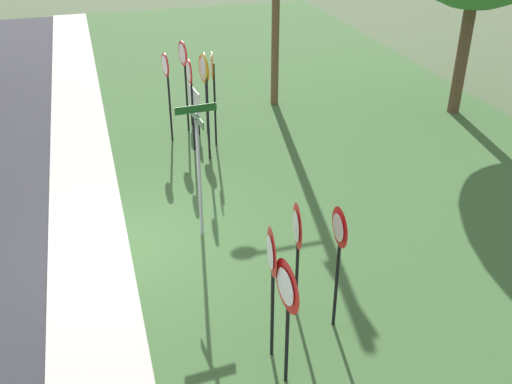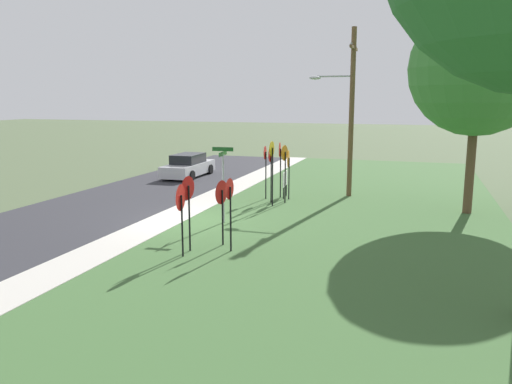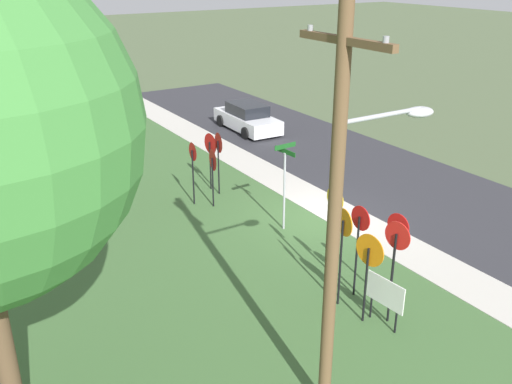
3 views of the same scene
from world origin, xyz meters
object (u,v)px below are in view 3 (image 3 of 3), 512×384
stop_sign_far_left (334,216)px  yield_sign_near_right (193,159)px  yield_sign_near_left (213,165)px  stop_sign_center_tall (343,237)px  stop_sign_near_left (396,241)px  utility_pole (342,203)px  stop_sign_near_right (369,259)px  parked_sedan_distant (247,118)px  stop_sign_far_center (359,233)px  stop_sign_far_right (396,251)px  notice_board (385,295)px  yield_sign_far_left (211,148)px  street_name_post (285,179)px  yield_sign_far_right (219,149)px

stop_sign_far_left → yield_sign_near_right: (6.86, 0.62, -0.35)m
yield_sign_near_left → stop_sign_center_tall: bearing=-173.0°
stop_sign_near_left → yield_sign_near_right: 8.46m
stop_sign_far_left → utility_pole: 4.94m
yield_sign_near_right → utility_pole: bearing=170.5°
stop_sign_near_right → stop_sign_center_tall: stop_sign_center_tall is taller
yield_sign_near_right → parked_sedan_distant: (7.22, -6.56, -1.08)m
stop_sign_far_center → parked_sedan_distant: bearing=-22.5°
stop_sign_far_right → stop_sign_far_left: bearing=-3.5°
utility_pole → notice_board: utility_pole is taller
yield_sign_near_right → utility_pole: size_ratio=0.29×
yield_sign_near_left → yield_sign_near_right: bearing=50.3°
stop_sign_far_center → stop_sign_far_left: bearing=19.5°
yield_sign_near_left → yield_sign_far_left: size_ratio=0.96×
street_name_post → parked_sedan_distant: street_name_post is taller
stop_sign_far_center → utility_pole: utility_pole is taller
street_name_post → utility_pole: (-6.92, 3.68, 2.58)m
stop_sign_far_left → notice_board: stop_sign_far_left is taller
stop_sign_center_tall → yield_sign_near_left: bearing=6.7°
yield_sign_near_right → yield_sign_near_left: bearing=-136.2°
stop_sign_near_left → stop_sign_far_center: bearing=25.0°
yield_sign_far_left → yield_sign_near_right: bearing=123.3°
stop_sign_far_right → yield_sign_near_left: bearing=-6.6°
utility_pole → stop_sign_near_right: bearing=-54.8°
yield_sign_far_right → notice_board: yield_sign_far_right is taller
stop_sign_far_right → stop_sign_center_tall: (1.21, 0.54, -0.00)m
notice_board → street_name_post: bearing=-14.5°
yield_sign_far_left → utility_pole: (-11.23, 3.33, 2.68)m
stop_sign_near_right → parked_sedan_distant: size_ratio=0.53×
stop_sign_far_right → yield_sign_near_left: 8.34m
yield_sign_near_left → parked_sedan_distant: 9.91m
stop_sign_far_center → stop_sign_far_right: stop_sign_far_right is taller
yield_sign_far_right → parked_sedan_distant: yield_sign_far_right is taller
stop_sign_center_tall → yield_sign_far_right: (8.03, -0.95, -0.15)m
stop_sign_near_right → yield_sign_far_left: (9.50, -0.87, -0.06)m
yield_sign_near_left → utility_pole: (-9.73, 2.63, 2.74)m
stop_sign_near_right → stop_sign_far_left: stop_sign_far_left is taller
notice_board → stop_sign_far_left: bearing=-6.3°
notice_board → parked_sedan_distant: size_ratio=0.29×
yield_sign_near_right → parked_sedan_distant: yield_sign_near_right is taller
stop_sign_center_tall → utility_pole: (-2.61, 2.41, 2.40)m
yield_sign_near_right → yield_sign_far_right: (0.37, -1.22, 0.06)m
yield_sign_far_left → utility_pole: utility_pole is taller
stop_sign_far_left → stop_sign_far_right: bearing=-172.9°
stop_sign_far_right → yield_sign_far_left: (9.83, -0.37, -0.28)m
parked_sedan_distant → street_name_post: bearing=156.3°
yield_sign_near_left → street_name_post: size_ratio=0.73×
stop_sign_far_right → yield_sign_near_right: (8.88, 0.81, -0.21)m
stop_sign_far_center → stop_sign_near_left: bearing=-149.8°
yield_sign_near_right → stop_sign_near_right: bearing=-175.6°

